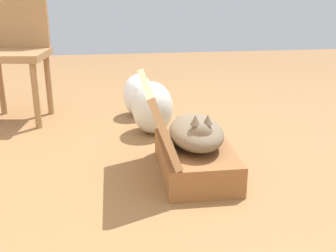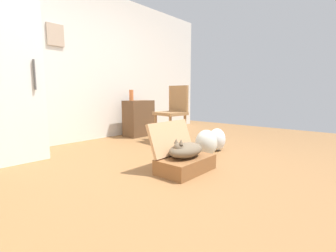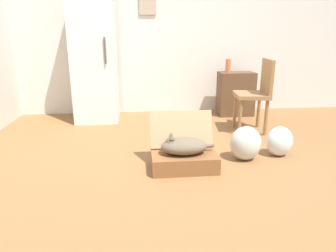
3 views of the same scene
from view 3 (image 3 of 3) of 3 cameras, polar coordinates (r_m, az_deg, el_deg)
The scene contains 11 objects.
ground_plane at distance 3.10m, azimuth 4.78°, elevation -6.88°, with size 7.68×7.68×0.00m, color olive.
wall_back at distance 5.08m, azimuth 0.23°, elevation 17.39°, with size 6.40×0.15×2.60m.
suitcase_base at distance 2.93m, azimuth 3.02°, elevation -6.59°, with size 0.62×0.37×0.16m, color brown.
suitcase_lid at distance 3.03m, azimuth 2.50°, elevation -0.60°, with size 0.62×0.37×0.04m, color tan.
cat at distance 2.87m, azimuth 2.90°, elevation -3.70°, with size 0.52×0.28×0.21m.
plastic_bag_white at distance 3.21m, azimuth 14.33°, elevation -3.15°, with size 0.32×0.28×0.35m, color silver.
plastic_bag_clear at distance 3.43m, azimuth 20.17°, elevation -2.69°, with size 0.27×0.24×0.32m, color silver.
refrigerator at distance 4.64m, azimuth -13.59°, elevation 12.61°, with size 0.62×0.67×1.89m.
side_table at distance 4.98m, azimuth 12.55°, elevation 5.92°, with size 0.55×0.33×0.68m, color brown.
vase_tall at distance 4.92m, azimuth 11.19°, elevation 11.07°, with size 0.08×0.08×0.20m, color #CC6B38.
chair at distance 4.13m, azimuth 16.31°, elevation 6.20°, with size 0.47×0.51×0.95m.
Camera 3 is at (-0.55, -2.79, 1.23)m, focal length 32.51 mm.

